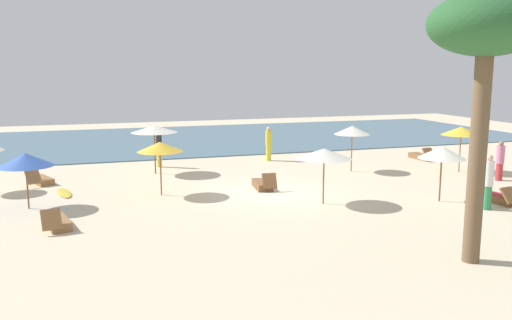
{
  "coord_description": "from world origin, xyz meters",
  "views": [
    {
      "loc": [
        -6.94,
        -19.85,
        4.93
      ],
      "look_at": [
        -0.02,
        1.37,
        1.1
      ],
      "focal_mm": 37.82,
      "sensor_mm": 36.0,
      "label": 1
    }
  ],
  "objects_px": {
    "person_0": "(159,147)",
    "lounger_1": "(263,184)",
    "umbrella_4": "(352,130)",
    "umbrella_0": "(160,147)",
    "umbrella_3": "(461,131)",
    "umbrella_5": "(25,160)",
    "palm_0": "(486,34)",
    "person_1": "(488,182)",
    "person_3": "(269,143)",
    "umbrella_7": "(154,129)",
    "lounger_4": "(422,156)",
    "lounger_0": "(41,180)",
    "umbrella_2": "(324,154)",
    "lounger_3": "(57,222)",
    "lounger_2": "(498,198)",
    "umbrella_1": "(442,152)",
    "surfboard": "(64,193)",
    "person_2": "(500,161)"
  },
  "relations": [
    {
      "from": "lounger_1",
      "to": "lounger_3",
      "type": "bearing_deg",
      "value": -157.56
    },
    {
      "from": "person_1",
      "to": "person_3",
      "type": "height_order",
      "value": "person_1"
    },
    {
      "from": "lounger_1",
      "to": "palm_0",
      "type": "distance_m",
      "value": 11.42
    },
    {
      "from": "umbrella_0",
      "to": "lounger_4",
      "type": "relative_size",
      "value": 1.23
    },
    {
      "from": "person_0",
      "to": "palm_0",
      "type": "height_order",
      "value": "palm_0"
    },
    {
      "from": "lounger_3",
      "to": "umbrella_3",
      "type": "bearing_deg",
      "value": 11.77
    },
    {
      "from": "umbrella_3",
      "to": "lounger_2",
      "type": "height_order",
      "value": "umbrella_3"
    },
    {
      "from": "person_0",
      "to": "lounger_1",
      "type": "bearing_deg",
      "value": -61.68
    },
    {
      "from": "person_3",
      "to": "palm_0",
      "type": "distance_m",
      "value": 16.75
    },
    {
      "from": "lounger_0",
      "to": "person_1",
      "type": "relative_size",
      "value": 0.91
    },
    {
      "from": "umbrella_3",
      "to": "person_1",
      "type": "height_order",
      "value": "umbrella_3"
    },
    {
      "from": "umbrella_0",
      "to": "umbrella_4",
      "type": "height_order",
      "value": "umbrella_4"
    },
    {
      "from": "lounger_0",
      "to": "person_2",
      "type": "xyz_separation_m",
      "value": [
        19.25,
        -5.52,
        0.72
      ]
    },
    {
      "from": "person_3",
      "to": "lounger_4",
      "type": "bearing_deg",
      "value": -15.48
    },
    {
      "from": "lounger_0",
      "to": "person_2",
      "type": "distance_m",
      "value": 20.04
    },
    {
      "from": "umbrella_0",
      "to": "person_0",
      "type": "bearing_deg",
      "value": 82.62
    },
    {
      "from": "umbrella_3",
      "to": "lounger_0",
      "type": "relative_size",
      "value": 1.22
    },
    {
      "from": "umbrella_5",
      "to": "palm_0",
      "type": "relative_size",
      "value": 0.3
    },
    {
      "from": "umbrella_7",
      "to": "palm_0",
      "type": "distance_m",
      "value": 15.99
    },
    {
      "from": "person_2",
      "to": "umbrella_1",
      "type": "bearing_deg",
      "value": -154.04
    },
    {
      "from": "umbrella_3",
      "to": "person_3",
      "type": "xyz_separation_m",
      "value": [
        -7.61,
        5.86,
        -1.04
      ]
    },
    {
      "from": "lounger_3",
      "to": "palm_0",
      "type": "bearing_deg",
      "value": -32.14
    },
    {
      "from": "umbrella_2",
      "to": "person_0",
      "type": "height_order",
      "value": "umbrella_2"
    },
    {
      "from": "lounger_3",
      "to": "person_3",
      "type": "distance_m",
      "value": 14.15
    },
    {
      "from": "umbrella_7",
      "to": "person_2",
      "type": "bearing_deg",
      "value": -23.89
    },
    {
      "from": "umbrella_3",
      "to": "person_2",
      "type": "distance_m",
      "value": 2.48
    },
    {
      "from": "umbrella_3",
      "to": "person_1",
      "type": "xyz_separation_m",
      "value": [
        -3.67,
        -6.08,
        -0.98
      ]
    },
    {
      "from": "person_1",
      "to": "umbrella_1",
      "type": "bearing_deg",
      "value": 118.59
    },
    {
      "from": "lounger_2",
      "to": "person_2",
      "type": "distance_m",
      "value": 4.41
    },
    {
      "from": "lounger_0",
      "to": "umbrella_2",
      "type": "bearing_deg",
      "value": -34.41
    },
    {
      "from": "umbrella_0",
      "to": "umbrella_5",
      "type": "distance_m",
      "value": 4.81
    },
    {
      "from": "person_0",
      "to": "umbrella_2",
      "type": "bearing_deg",
      "value": -63.5
    },
    {
      "from": "umbrella_0",
      "to": "umbrella_3",
      "type": "relative_size",
      "value": 0.97
    },
    {
      "from": "umbrella_7",
      "to": "surfboard",
      "type": "xyz_separation_m",
      "value": [
        -4.01,
        -3.05,
        -2.07
      ]
    },
    {
      "from": "lounger_1",
      "to": "person_1",
      "type": "height_order",
      "value": "person_1"
    },
    {
      "from": "umbrella_4",
      "to": "lounger_4",
      "type": "relative_size",
      "value": 1.28
    },
    {
      "from": "umbrella_0",
      "to": "person_1",
      "type": "xyz_separation_m",
      "value": [
        10.58,
        -5.72,
        -0.92
      ]
    },
    {
      "from": "umbrella_5",
      "to": "lounger_3",
      "type": "bearing_deg",
      "value": -69.48
    },
    {
      "from": "person_3",
      "to": "palm_0",
      "type": "xyz_separation_m",
      "value": [
        -0.11,
        -16.05,
        4.79
      ]
    },
    {
      "from": "umbrella_4",
      "to": "palm_0",
      "type": "relative_size",
      "value": 0.33
    },
    {
      "from": "umbrella_4",
      "to": "lounger_2",
      "type": "distance_m",
      "value": 7.73
    },
    {
      "from": "umbrella_4",
      "to": "lounger_3",
      "type": "xyz_separation_m",
      "value": [
        -13.14,
        -5.49,
        -1.82
      ]
    },
    {
      "from": "umbrella_4",
      "to": "person_0",
      "type": "height_order",
      "value": "umbrella_4"
    },
    {
      "from": "umbrella_7",
      "to": "lounger_3",
      "type": "height_order",
      "value": "umbrella_7"
    },
    {
      "from": "lounger_2",
      "to": "person_0",
      "type": "xyz_separation_m",
      "value": [
        -10.9,
        11.18,
        0.83
      ]
    },
    {
      "from": "umbrella_1",
      "to": "person_0",
      "type": "bearing_deg",
      "value": 130.94
    },
    {
      "from": "umbrella_0",
      "to": "umbrella_7",
      "type": "bearing_deg",
      "value": 85.27
    },
    {
      "from": "surfboard",
      "to": "lounger_2",
      "type": "bearing_deg",
      "value": -22.93
    },
    {
      "from": "person_3",
      "to": "umbrella_3",
      "type": "bearing_deg",
      "value": -37.6
    },
    {
      "from": "lounger_4",
      "to": "surfboard",
      "type": "relative_size",
      "value": 0.89
    }
  ]
}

